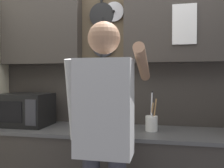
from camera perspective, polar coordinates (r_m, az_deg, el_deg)
The scene contains 4 objects.
back_wall_unit at distance 2.48m, azimuth 1.70°, elevation 4.40°, with size 3.05×0.22×2.36m.
microwave at distance 2.57m, azimuth -19.14°, elevation -5.53°, with size 0.47×0.38×0.31m.
utensil_crock at distance 2.22m, azimuth 9.03°, elevation -8.55°, with size 0.11×0.11×0.35m.
person at distance 1.71m, azimuth -1.73°, elevation -9.82°, with size 0.54×0.67×1.77m.
Camera 1 is at (0.47, -2.17, 1.39)m, focal length 40.00 mm.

